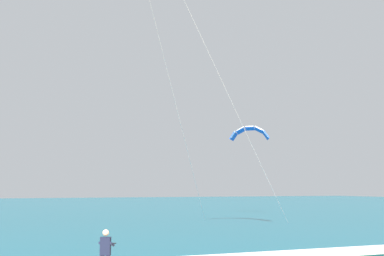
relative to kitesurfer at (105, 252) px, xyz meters
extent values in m
cube|color=#146075|center=(5.67, 60.67, -0.84)|extent=(200.00, 120.00, 0.20)
cube|color=#191E38|center=(-0.01, -0.02, 0.20)|extent=(0.39, 0.32, 0.60)
sphere|color=beige|center=(-0.01, -0.02, 0.64)|extent=(0.22, 0.22, 0.22)
cylinder|color=#191E38|center=(-0.10, 0.20, 0.25)|extent=(0.29, 0.50, 0.22)
cylinder|color=#191E38|center=(0.22, 0.05, 0.25)|extent=(0.29, 0.50, 0.22)
cylinder|color=black|center=(0.15, 0.33, 0.25)|extent=(0.51, 0.26, 0.04)
cube|color=#3F3F42|center=(0.04, 0.09, -0.02)|extent=(0.14, 0.12, 0.10)
cylinder|color=#B2B2B7|center=(5.47, 3.23, 7.81)|extent=(11.29, 5.82, 15.11)
cylinder|color=#B2B2B7|center=(3.83, 5.15, 7.81)|extent=(8.02, 9.67, 15.11)
cube|color=blue|center=(21.75, 26.45, 7.56)|extent=(0.77, 1.04, 0.98)
cube|color=white|center=(21.56, 26.21, 7.72)|extent=(0.51, 0.44, 0.79)
cube|color=blue|center=(21.30, 27.10, 8.18)|extent=(1.05, 1.14, 0.77)
cube|color=white|center=(21.12, 26.86, 8.33)|extent=(0.72, 0.58, 0.51)
cube|color=blue|center=(20.59, 27.76, 8.40)|extent=(1.19, 1.16, 0.39)
cube|color=white|center=(20.40, 27.52, 8.56)|extent=(0.78, 0.65, 0.12)
cube|color=blue|center=(19.77, 28.29, 8.18)|extent=(1.19, 1.05, 0.77)
cube|color=white|center=(19.59, 28.05, 8.33)|extent=(0.71, 0.60, 0.51)
cube|color=blue|center=(19.03, 28.56, 7.56)|extent=(1.07, 0.84, 0.98)
cube|color=white|center=(18.85, 28.32, 7.72)|extent=(0.53, 0.44, 0.79)
camera|label=1|loc=(-3.15, -16.05, 2.15)|focal=43.85mm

